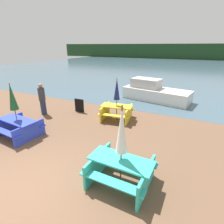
# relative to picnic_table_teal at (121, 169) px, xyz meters

# --- Properties ---
(ground_plane) EXTENTS (60.00, 60.00, 0.00)m
(ground_plane) POSITION_rel_picnic_table_teal_xyz_m (-2.29, -1.42, -0.46)
(ground_plane) COLOR brown
(water) EXTENTS (60.00, 50.00, 0.00)m
(water) POSITION_rel_picnic_table_teal_xyz_m (-2.29, 30.58, -0.46)
(water) COLOR #425B6B
(water) RESTS_ON ground_plane
(far_treeline) EXTENTS (80.00, 1.60, 4.00)m
(far_treeline) POSITION_rel_picnic_table_teal_xyz_m (-2.29, 50.58, 1.54)
(far_treeline) COLOR #1E3D1E
(far_treeline) RESTS_ON water
(picnic_table_teal) EXTENTS (1.74, 1.43, 0.75)m
(picnic_table_teal) POSITION_rel_picnic_table_teal_xyz_m (0.00, 0.00, 0.00)
(picnic_table_teal) COLOR #33B7A8
(picnic_table_teal) RESTS_ON ground_plane
(picnic_table_blue) EXTENTS (1.82, 1.52, 0.73)m
(picnic_table_blue) POSITION_rel_picnic_table_teal_xyz_m (-4.83, 0.63, -0.01)
(picnic_table_blue) COLOR blue
(picnic_table_blue) RESTS_ON ground_plane
(picnic_table_yellow) EXTENTS (1.71, 1.58, 0.73)m
(picnic_table_yellow) POSITION_rel_picnic_table_teal_xyz_m (-1.92, 3.99, -0.02)
(picnic_table_yellow) COLOR yellow
(picnic_table_yellow) RESTS_ON ground_plane
(umbrella_darkgreen) EXTENTS (0.32, 0.32, 2.21)m
(umbrella_darkgreen) POSITION_rel_picnic_table_teal_xyz_m (-4.83, 0.63, 1.22)
(umbrella_darkgreen) COLOR brown
(umbrella_darkgreen) RESTS_ON ground_plane
(umbrella_white) EXTENTS (0.29, 0.29, 2.25)m
(umbrella_white) POSITION_rel_picnic_table_teal_xyz_m (0.00, -0.00, 1.15)
(umbrella_white) COLOR brown
(umbrella_white) RESTS_ON ground_plane
(umbrella_navy) EXTENTS (0.30, 0.30, 2.10)m
(umbrella_navy) POSITION_rel_picnic_table_teal_xyz_m (-1.92, 3.99, 1.10)
(umbrella_navy) COLOR brown
(umbrella_navy) RESTS_ON ground_plane
(boat) EXTENTS (4.64, 2.43, 1.40)m
(boat) POSITION_rel_picnic_table_teal_xyz_m (-1.00, 8.25, 0.07)
(boat) COLOR silver
(boat) RESTS_ON water
(person) EXTENTS (0.34, 0.34, 1.70)m
(person) POSITION_rel_picnic_table_teal_xyz_m (-5.79, 2.91, 0.40)
(person) COLOR #283351
(person) RESTS_ON ground_plane
(signboard) EXTENTS (0.55, 0.08, 0.75)m
(signboard) POSITION_rel_picnic_table_teal_xyz_m (-4.24, 4.04, -0.08)
(signboard) COLOR black
(signboard) RESTS_ON ground_plane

